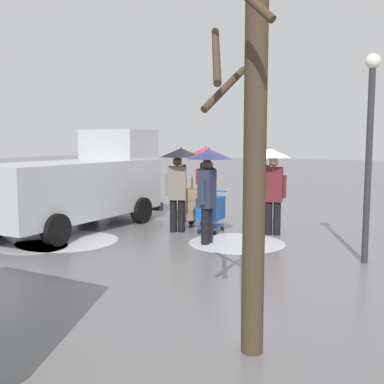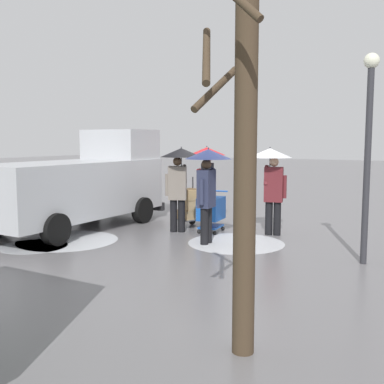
{
  "view_description": "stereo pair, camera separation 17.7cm",
  "coord_description": "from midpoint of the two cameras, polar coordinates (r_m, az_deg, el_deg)",
  "views": [
    {
      "loc": [
        -4.66,
        10.34,
        2.31
      ],
      "look_at": [
        0.58,
        0.5,
        1.05
      ],
      "focal_mm": 43.18,
      "sensor_mm": 36.0,
      "label": 1
    },
    {
      "loc": [
        -4.82,
        10.25,
        2.31
      ],
      "look_at": [
        0.58,
        0.5,
        1.05
      ],
      "focal_mm": 43.18,
      "sensor_mm": 36.0,
      "label": 2
    }
  ],
  "objects": [
    {
      "name": "ground_plane",
      "position": [
        11.57,
        4.16,
        -5.09
      ],
      "size": [
        90.0,
        90.0,
        0.0
      ],
      "primitive_type": "plane",
      "color": "slate"
    },
    {
      "name": "slush_patch_near_cluster",
      "position": [
        10.68,
        -18.55,
        -6.36
      ],
      "size": [
        1.47,
        1.47,
        0.01
      ],
      "primitive_type": "cylinder",
      "color": "#999BA0",
      "rests_on": "ground"
    },
    {
      "name": "slush_patch_under_van",
      "position": [
        10.5,
        5.95,
        -6.27
      ],
      "size": [
        2.17,
        2.17,
        0.01
      ],
      "primitive_type": "cylinder",
      "color": "silver",
      "rests_on": "ground"
    },
    {
      "name": "slush_patch_mid_street",
      "position": [
        11.07,
        -14.66,
        -5.79
      ],
      "size": [
        2.3,
        2.3,
        0.01
      ],
      "primitive_type": "cylinder",
      "color": "silver",
      "rests_on": "ground"
    },
    {
      "name": "cargo_van_parked_right",
      "position": [
        12.44,
        -13.09,
        1.07
      ],
      "size": [
        2.26,
        5.37,
        2.6
      ],
      "color": "#B7BABF",
      "rests_on": "ground"
    },
    {
      "name": "shopping_cart_vendor",
      "position": [
        11.6,
        2.83,
        -2.2
      ],
      "size": [
        0.63,
        0.87,
        1.02
      ],
      "color": "#1951B2",
      "rests_on": "ground"
    },
    {
      "name": "hand_dolly_boxes",
      "position": [
        12.24,
        0.18,
        -1.61
      ],
      "size": [
        0.71,
        0.83,
        1.32
      ],
      "color": "#515156",
      "rests_on": "ground"
    },
    {
      "name": "pedestrian_pink_side",
      "position": [
        11.32,
        10.27,
        2.6
      ],
      "size": [
        1.04,
        1.04,
        2.15
      ],
      "color": "black",
      "rests_on": "ground"
    },
    {
      "name": "pedestrian_black_side",
      "position": [
        11.5,
        -1.1,
        2.83
      ],
      "size": [
        1.04,
        1.04,
        2.15
      ],
      "color": "black",
      "rests_on": "ground"
    },
    {
      "name": "pedestrian_white_side",
      "position": [
        10.23,
        2.41,
        2.38
      ],
      "size": [
        1.04,
        1.04,
        2.15
      ],
      "color": "black",
      "rests_on": "ground"
    },
    {
      "name": "pedestrian_far_side",
      "position": [
        12.95,
        2.24,
        3.17
      ],
      "size": [
        1.04,
        1.04,
        2.15
      ],
      "color": "black",
      "rests_on": "ground"
    },
    {
      "name": "bare_tree_near",
      "position": [
        4.87,
        7.3,
        3.26
      ],
      "size": [
        0.98,
        1.06,
        4.2
      ],
      "color": "#423323",
      "rests_on": "ground"
    },
    {
      "name": "street_lamp",
      "position": [
        9.09,
        21.49,
        6.39
      ],
      "size": [
        0.28,
        0.28,
        3.86
      ],
      "color": "#2D2D33",
      "rests_on": "ground"
    }
  ]
}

